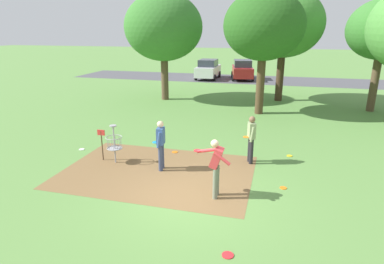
{
  "coord_description": "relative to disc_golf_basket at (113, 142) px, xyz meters",
  "views": [
    {
      "loc": [
        2.11,
        -7.96,
        4.54
      ],
      "look_at": [
        -0.8,
        2.92,
        1.0
      ],
      "focal_mm": 30.47,
      "sensor_mm": 36.0,
      "label": 1
    }
  ],
  "objects": [
    {
      "name": "disc_golf_basket",
      "position": [
        0.0,
        0.0,
        0.0
      ],
      "size": [
        0.98,
        0.58,
        1.39
      ],
      "color": "#9E9EA3",
      "rests_on": "ground"
    },
    {
      "name": "frisbee_mid_grass",
      "position": [
        6.1,
        2.25,
        -0.74
      ],
      "size": [
        0.21,
        0.21,
        0.02
      ],
      "primitive_type": "cylinder",
      "color": "gold",
      "rests_on": "ground"
    },
    {
      "name": "dirt_tee_pad",
      "position": [
        1.78,
        -0.36,
        -0.75
      ],
      "size": [
        6.27,
        4.33,
        0.01
      ],
      "primitive_type": "cube",
      "color": "brown",
      "rests_on": "ground"
    },
    {
      "name": "parked_car_leftmost",
      "position": [
        -1.23,
        21.43,
        0.17
      ],
      "size": [
        2.01,
        4.22,
        1.84
      ],
      "color": "silver",
      "rests_on": "ground"
    },
    {
      "name": "ground_plane",
      "position": [
        3.38,
        -1.78,
        -0.75
      ],
      "size": [
        160.0,
        160.0,
        0.0
      ],
      "primitive_type": "plane",
      "color": "#5B8942"
    },
    {
      "name": "frisbee_far_right",
      "position": [
        4.74,
        -3.98,
        -0.74
      ],
      "size": [
        0.25,
        0.25,
        0.02
      ],
      "primitive_type": "cylinder",
      "color": "red",
      "rests_on": "ground"
    },
    {
      "name": "tree_near_left",
      "position": [
        -1.96,
        11.02,
        3.94
      ],
      "size": [
        5.04,
        5.04,
        6.85
      ],
      "color": "brown",
      "rests_on": "ground"
    },
    {
      "name": "parking_lot_strip",
      "position": [
        3.38,
        21.99,
        -0.75
      ],
      "size": [
        36.0,
        6.0,
        0.01
      ],
      "primitive_type": "cube",
      "color": "#4C4C51",
      "rests_on": "ground"
    },
    {
      "name": "parked_car_center_left",
      "position": [
        2.02,
        21.86,
        0.17
      ],
      "size": [
        2.52,
        4.45,
        1.84
      ],
      "color": "maroon",
      "rests_on": "ground"
    },
    {
      "name": "frisbee_far_left",
      "position": [
        1.8,
        1.5,
        -0.74
      ],
      "size": [
        0.22,
        0.22,
        0.02
      ],
      "primitive_type": "cylinder",
      "color": "orange",
      "rests_on": "ground"
    },
    {
      "name": "player_waiting_left",
      "position": [
        1.86,
        -0.16,
        0.21
      ],
      "size": [
        0.42,
        0.48,
        1.71
      ],
      "color": "#384260",
      "rests_on": "ground"
    },
    {
      "name": "tree_mid_center",
      "position": [
        5.53,
        12.6,
        4.15
      ],
      "size": [
        4.95,
        4.95,
        7.03
      ],
      "color": "#422D1E",
      "rests_on": "ground"
    },
    {
      "name": "player_throwing",
      "position": [
        3.99,
        -1.55,
        0.23
      ],
      "size": [
        1.11,
        0.48,
        1.71
      ],
      "color": "slate",
      "rests_on": "ground"
    },
    {
      "name": "frisbee_scattered_a",
      "position": [
        5.87,
        -0.52,
        -0.74
      ],
      "size": [
        0.21,
        0.21,
        0.02
      ],
      "primitive_type": "cylinder",
      "color": "orange",
      "rests_on": "ground"
    },
    {
      "name": "player_foreground_watching",
      "position": [
        4.7,
        1.23,
        0.21
      ],
      "size": [
        0.44,
        0.5,
        1.71
      ],
      "color": "#232328",
      "rests_on": "ground"
    },
    {
      "name": "frisbee_near_basket",
      "position": [
        -1.87,
        0.84,
        -0.74
      ],
      "size": [
        0.22,
        0.22,
        0.02
      ],
      "primitive_type": "cylinder",
      "color": "white",
      "rests_on": "ground"
    },
    {
      "name": "tree_mid_left",
      "position": [
        10.77,
        10.92,
        3.78
      ],
      "size": [
        3.85,
        3.85,
        6.21
      ],
      "color": "brown",
      "rests_on": "ground"
    },
    {
      "name": "tree_near_right",
      "position": [
        4.51,
        8.64,
        3.97
      ],
      "size": [
        4.29,
        4.29,
        6.58
      ],
      "color": "#4C3823",
      "rests_on": "ground"
    }
  ]
}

